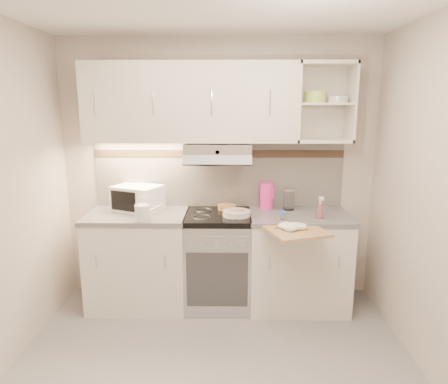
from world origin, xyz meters
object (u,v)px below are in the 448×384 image
object	(u,v)px
microwave	(138,198)
plate_stack	(236,213)
spray_bottle	(320,209)
cutting_board	(297,232)
watering_can	(143,212)
pink_pitcher	(267,196)
glass_jar	(289,199)
electric_range	(218,260)

from	to	relation	value
microwave	plate_stack	world-z (taller)	microwave
spray_bottle	cutting_board	world-z (taller)	spray_bottle
spray_bottle	watering_can	bearing A→B (deg)	-175.40
pink_pitcher	plate_stack	bearing A→B (deg)	-119.73
microwave	glass_jar	xyz separation A→B (m)	(1.43, 0.04, -0.01)
electric_range	microwave	bearing A→B (deg)	171.32
microwave	glass_jar	size ratio (longest dim) A/B	2.46
watering_can	plate_stack	size ratio (longest dim) A/B	0.97
microwave	spray_bottle	xyz separation A→B (m)	(1.67, -0.24, -0.04)
glass_jar	cutting_board	size ratio (longest dim) A/B	0.47
microwave	watering_can	world-z (taller)	microwave
pink_pitcher	microwave	bearing A→B (deg)	-157.56
electric_range	microwave	world-z (taller)	microwave
pink_pitcher	watering_can	bearing A→B (deg)	-140.76
electric_range	glass_jar	xyz separation A→B (m)	(0.67, 0.16, 0.55)
plate_stack	watering_can	bearing A→B (deg)	-169.18
microwave	pink_pitcher	distance (m)	1.23
electric_range	cutting_board	size ratio (longest dim) A/B	2.04
glass_jar	electric_range	bearing A→B (deg)	-166.49
microwave	cutting_board	xyz separation A→B (m)	(1.42, -0.55, -0.15)
pink_pitcher	spray_bottle	size ratio (longest dim) A/B	1.22
spray_bottle	microwave	bearing A→B (deg)	172.96
pink_pitcher	electric_range	bearing A→B (deg)	-138.14
watering_can	microwave	bearing A→B (deg)	87.65
electric_range	pink_pitcher	xyz separation A→B (m)	(0.46, 0.20, 0.58)
electric_range	plate_stack	world-z (taller)	plate_stack
watering_can	plate_stack	distance (m)	0.83
watering_can	electric_range	bearing A→B (deg)	-3.87
cutting_board	pink_pitcher	bearing A→B (deg)	88.00
watering_can	glass_jar	bearing A→B (deg)	-6.51
microwave	spray_bottle	bearing A→B (deg)	15.59
spray_bottle	electric_range	bearing A→B (deg)	173.43
plate_stack	cutting_board	size ratio (longest dim) A/B	0.57
glass_jar	pink_pitcher	bearing A→B (deg)	169.43
microwave	spray_bottle	world-z (taller)	microwave
watering_can	glass_jar	size ratio (longest dim) A/B	1.17
microwave	pink_pitcher	bearing A→B (deg)	27.61
cutting_board	plate_stack	bearing A→B (deg)	123.92
watering_can	spray_bottle	bearing A→B (deg)	-19.11
plate_stack	pink_pitcher	distance (m)	0.41
electric_range	watering_can	size ratio (longest dim) A/B	3.71
glass_jar	cutting_board	xyz separation A→B (m)	(-0.01, -0.59, -0.13)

